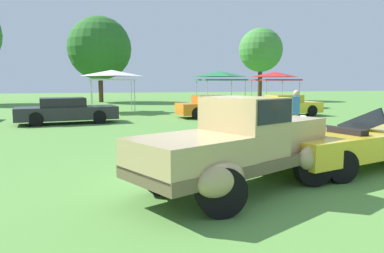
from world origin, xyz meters
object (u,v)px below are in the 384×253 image
show_car_charcoal (66,111)px  canopy_tent_center_field (220,75)px  neighbor_convertible (356,142)px  spectator_near_truck (296,112)px  canopy_tent_right_field (275,76)px  show_car_orange (212,107)px  show_car_yellow (286,106)px  feature_pickup_truck (240,144)px  canopy_tent_left_field (112,75)px

show_car_charcoal → canopy_tent_center_field: bearing=36.1°
neighbor_convertible → show_car_charcoal: neighbor_convertible is taller
spectator_near_truck → canopy_tent_right_field: bearing=66.0°
neighbor_convertible → show_car_orange: neighbor_convertible is taller
neighbor_convertible → show_car_yellow: bearing=68.8°
feature_pickup_truck → neighbor_convertible: bearing=18.9°
neighbor_convertible → canopy_tent_left_field: size_ratio=1.68×
show_car_yellow → canopy_tent_right_field: (2.63, 6.68, 1.82)m
show_car_orange → spectator_near_truck: size_ratio=2.38×
show_car_yellow → spectator_near_truck: 8.59m
feature_pickup_truck → show_car_yellow: size_ratio=1.07×
show_car_charcoal → canopy_tent_left_field: (2.33, 5.93, 1.82)m
neighbor_convertible → canopy_tent_left_field: canopy_tent_left_field is taller
feature_pickup_truck → canopy_tent_left_field: bearing=95.4°
show_car_charcoal → show_car_yellow: size_ratio=1.17×
show_car_orange → show_car_yellow: same height
show_car_orange → canopy_tent_right_field: 9.73m
spectator_near_truck → canopy_tent_right_field: size_ratio=0.57×
canopy_tent_left_field → canopy_tent_right_field: same height
canopy_tent_left_field → canopy_tent_center_field: bearing=10.3°
show_car_yellow → neighbor_convertible: bearing=-111.2°
canopy_tent_center_field → feature_pickup_truck: bearing=-107.3°
spectator_near_truck → neighbor_convertible: bearing=-101.1°
neighbor_convertible → spectator_near_truck: (0.81, 4.15, 0.33)m
feature_pickup_truck → canopy_tent_right_field: size_ratio=1.47×
show_car_charcoal → show_car_yellow: (11.95, 0.97, -0.00)m
neighbor_convertible → canopy_tent_left_field: bearing=106.6°
canopy_tent_left_field → canopy_tent_right_field: size_ratio=0.97×
neighbor_convertible → spectator_near_truck: spectator_near_truck is taller
feature_pickup_truck → canopy_tent_center_field: 20.33m
canopy_tent_center_field → canopy_tent_left_field: bearing=-169.7°
canopy_tent_left_field → canopy_tent_center_field: (7.73, 1.40, 0.00)m
canopy_tent_left_field → canopy_tent_center_field: 7.86m
show_car_orange → canopy_tent_left_field: (-5.24, 4.77, 1.82)m
show_car_charcoal → feature_pickup_truck: bearing=-71.5°
neighbor_convertible → feature_pickup_truck: bearing=-161.1°
show_car_yellow → canopy_tent_right_field: canopy_tent_right_field is taller
show_car_charcoal → show_car_orange: (7.58, 1.16, -0.00)m
show_car_orange → canopy_tent_right_field: (7.01, 6.50, 1.82)m
show_car_charcoal → canopy_tent_center_field: (10.06, 7.33, 1.82)m
show_car_charcoal → canopy_tent_left_field: canopy_tent_left_field is taller
spectator_near_truck → canopy_tent_left_field: (-5.84, 12.66, 1.51)m
feature_pickup_truck → canopy_tent_left_field: size_ratio=1.51×
show_car_orange → canopy_tent_center_field: size_ratio=1.29×
show_car_orange → canopy_tent_right_field: canopy_tent_right_field is taller
show_car_yellow → canopy_tent_right_field: 7.41m
feature_pickup_truck → neighbor_convertible: size_ratio=0.90×
show_car_charcoal → show_car_yellow: same height
show_car_yellow → canopy_tent_right_field: size_ratio=1.38×
feature_pickup_truck → canopy_tent_right_field: canopy_tent_right_field is taller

